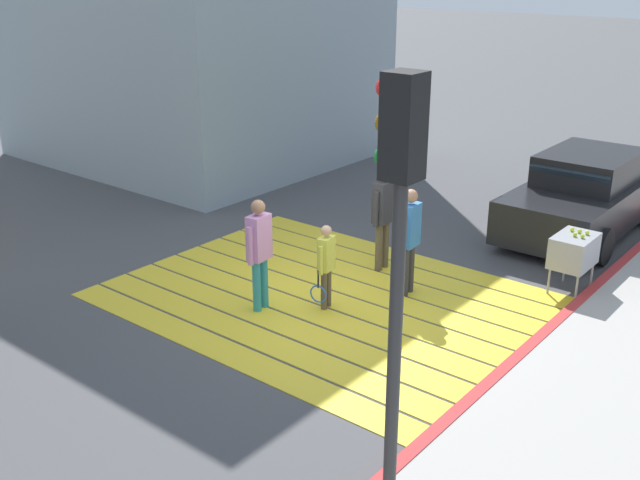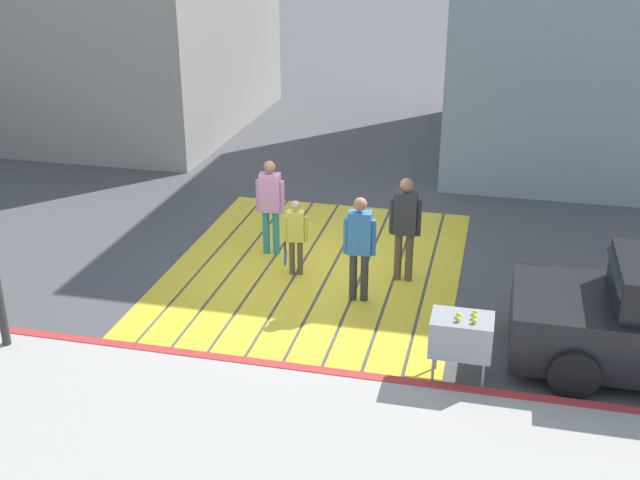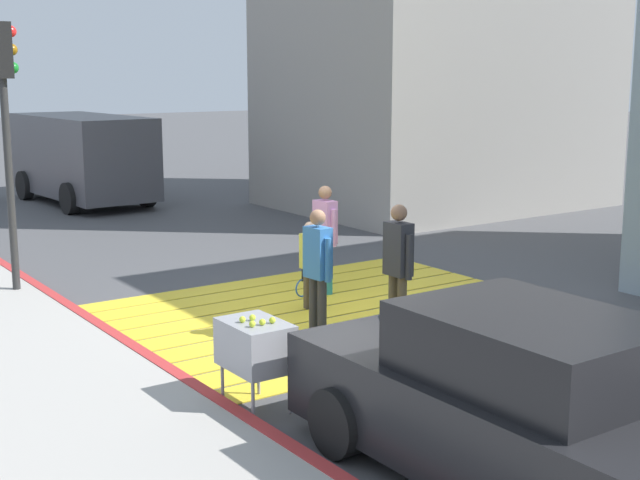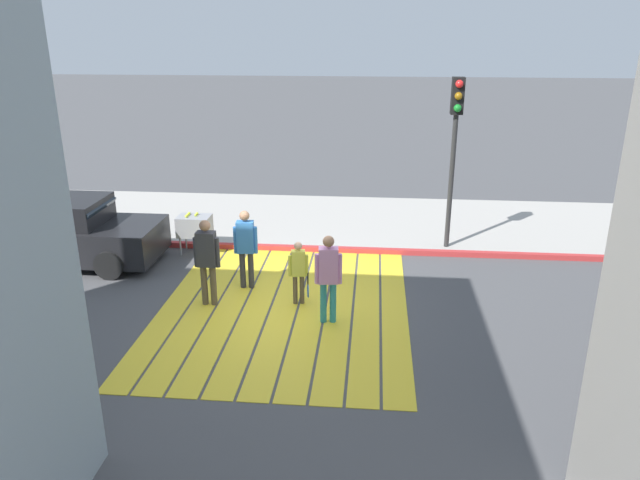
# 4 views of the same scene
# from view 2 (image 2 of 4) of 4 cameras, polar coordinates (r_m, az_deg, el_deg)

# --- Properties ---
(ground_plane) EXTENTS (120.00, 120.00, 0.00)m
(ground_plane) POSITION_cam_2_polar(r_m,az_deg,el_deg) (13.62, -0.37, -2.19)
(ground_plane) COLOR #4C4C4F
(crosswalk_stripes) EXTENTS (6.40, 4.90, 0.01)m
(crosswalk_stripes) POSITION_cam_2_polar(r_m,az_deg,el_deg) (13.62, -0.37, -2.17)
(crosswalk_stripes) COLOR yellow
(crosswalk_stripes) RESTS_ON ground
(sidewalk_west) EXTENTS (4.80, 40.00, 0.12)m
(sidewalk_west) POSITION_cam_2_polar(r_m,az_deg,el_deg) (9.07, -9.13, -16.68)
(sidewalk_west) COLOR #ADA8A0
(sidewalk_west) RESTS_ON ground
(curb_painted) EXTENTS (0.16, 40.00, 0.13)m
(curb_painted) POSITION_cam_2_polar(r_m,az_deg,el_deg) (10.84, -4.48, -9.03)
(curb_painted) COLOR #BC3333
(curb_painted) RESTS_ON ground
(tennis_ball_cart) EXTENTS (0.56, 0.80, 1.02)m
(tennis_ball_cart) POSITION_cam_2_polar(r_m,az_deg,el_deg) (10.41, 10.15, -6.76)
(tennis_ball_cart) COLOR #99999E
(tennis_ball_cart) RESTS_ON ground
(pedestrian_adult_lead) EXTENTS (0.25, 0.51, 1.73)m
(pedestrian_adult_lead) POSITION_cam_2_polar(r_m,az_deg,el_deg) (12.21, 2.87, -0.13)
(pedestrian_adult_lead) COLOR #333338
(pedestrian_adult_lead) RESTS_ON ground
(pedestrian_adult_trailing) EXTENTS (0.23, 0.52, 1.80)m
(pedestrian_adult_trailing) POSITION_cam_2_polar(r_m,az_deg,el_deg) (12.93, 6.16, 1.29)
(pedestrian_adult_trailing) COLOR brown
(pedestrian_adult_trailing) RESTS_ON ground
(pedestrian_adult_side) EXTENTS (0.26, 0.51, 1.74)m
(pedestrian_adult_side) POSITION_cam_2_polar(r_m,az_deg,el_deg) (13.91, -3.60, 2.84)
(pedestrian_adult_side) COLOR teal
(pedestrian_adult_side) RESTS_ON ground
(pedestrian_child_with_racket) EXTENTS (0.28, 0.42, 1.33)m
(pedestrian_child_with_racket) POSITION_cam_2_polar(r_m,az_deg,el_deg) (13.17, -1.79, 0.47)
(pedestrian_child_with_racket) COLOR brown
(pedestrian_child_with_racket) RESTS_ON ground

